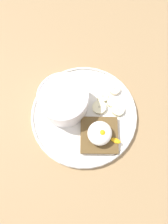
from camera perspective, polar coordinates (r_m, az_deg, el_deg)
name	(u,v)px	position (r cm, az deg, el deg)	size (l,w,h in cm)	color
ground_plane	(84,117)	(57.77, 0.00, -1.23)	(120.00, 120.00, 2.00)	#96774F
plate	(84,115)	(56.05, 0.00, -0.70)	(27.21, 27.21, 1.60)	silver
oatmeal_bowl	(64,101)	(53.72, -5.33, 2.90)	(12.25, 12.25, 6.80)	white
toast_slice	(99,135)	(53.81, 3.96, -6.06)	(12.19, 12.19, 1.39)	brown
poached_egg	(100,133)	(51.55, 4.21, -5.55)	(5.92, 8.32, 3.56)	white
banana_slice_front	(112,102)	(56.92, 7.32, 2.54)	(3.33, 3.30, 0.98)	#F4EBBD
banana_slice_left	(103,97)	(57.19, 4.91, 3.97)	(3.86, 3.83, 1.08)	beige
banana_slice_back	(99,107)	(56.07, 4.00, 1.23)	(4.78, 4.80, 1.10)	beige
banana_slice_right	(118,110)	(56.38, 8.84, 0.61)	(4.67, 4.66, 1.16)	beige
banana_slice_inner	(114,89)	(58.27, 7.94, 5.86)	(3.40, 3.44, 1.20)	#FBE3BF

